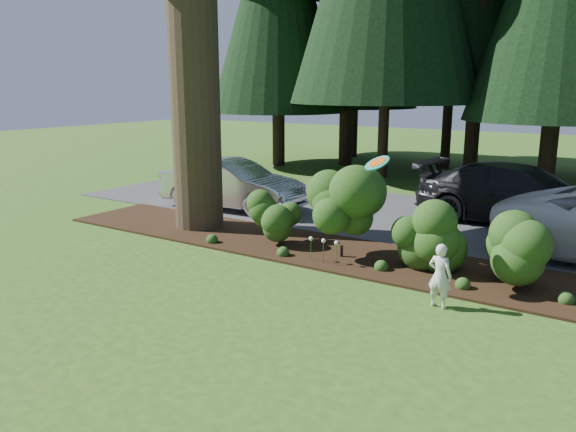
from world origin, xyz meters
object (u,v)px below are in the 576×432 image
(car_silver_wagon, at_px, (232,185))
(frisbee, at_px, (377,163))
(child, at_px, (440,276))
(car_dark_suv, at_px, (521,195))

(car_silver_wagon, xyz_separation_m, frisbee, (6.40, -3.89, 1.56))
(child, bearing_deg, frisbee, -3.15)
(car_dark_suv, distance_m, frisbee, 6.80)
(car_dark_suv, bearing_deg, car_silver_wagon, 113.44)
(car_silver_wagon, bearing_deg, frisbee, -124.62)
(child, bearing_deg, car_silver_wagon, -22.40)
(child, bearing_deg, car_dark_suv, -83.75)
(frisbee, bearing_deg, car_dark_suv, 79.51)
(car_silver_wagon, distance_m, car_dark_suv, 8.05)
(car_silver_wagon, height_order, child, car_silver_wagon)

